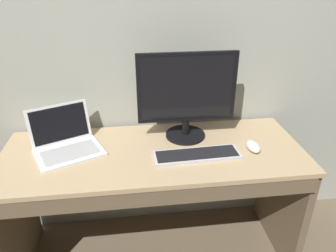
% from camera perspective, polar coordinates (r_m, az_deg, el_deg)
% --- Properties ---
extents(ground_plane, '(14.00, 14.00, 0.00)m').
position_cam_1_polar(ground_plane, '(2.13, -2.20, -21.48)').
color(ground_plane, brown).
extents(desk, '(1.57, 0.60, 0.73)m').
position_cam_1_polar(desk, '(1.77, -2.45, -10.77)').
color(desk, tan).
rests_on(desk, ground).
extents(laptop_white, '(0.41, 0.39, 0.21)m').
position_cam_1_polar(laptop_white, '(1.73, -17.82, -2.77)').
color(laptop_white, white).
rests_on(laptop_white, desk).
extents(external_monitor, '(0.52, 0.22, 0.48)m').
position_cam_1_polar(external_monitor, '(1.68, 3.37, 5.41)').
color(external_monitor, black).
rests_on(external_monitor, desk).
extents(wired_keyboard, '(0.44, 0.15, 0.02)m').
position_cam_1_polar(wired_keyboard, '(1.61, 5.19, -5.18)').
color(wired_keyboard, '#BCBCC1').
rests_on(wired_keyboard, desk).
extents(computer_mouse, '(0.07, 0.12, 0.04)m').
position_cam_1_polar(computer_mouse, '(1.71, 15.01, -3.53)').
color(computer_mouse, white).
rests_on(computer_mouse, desk).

